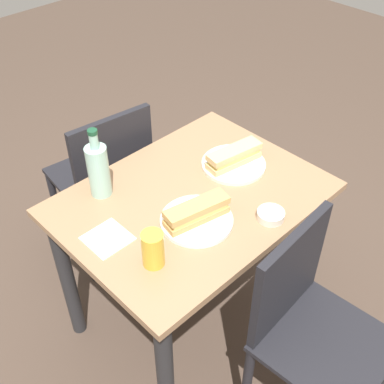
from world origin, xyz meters
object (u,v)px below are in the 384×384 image
at_px(chair_far, 107,178).
at_px(water_bottle, 98,169).
at_px(knife_near, 185,209).
at_px(dining_table, 192,222).
at_px(beer_glass, 153,249).
at_px(olive_bowl, 271,215).
at_px(plate_far, 234,164).
at_px(baguette_sandwich_far, 234,156).
at_px(chair_near, 307,324).
at_px(plate_near, 197,220).
at_px(knife_far, 223,156).
at_px(baguette_sandwich_near, 197,212).

bearing_deg(chair_far, water_bottle, -125.20).
bearing_deg(knife_near, dining_table, 30.06).
bearing_deg(beer_glass, chair_far, 66.69).
bearing_deg(olive_bowl, plate_far, 65.88).
bearing_deg(plate_far, knife_near, -169.02).
height_order(dining_table, olive_bowl, olive_bowl).
height_order(dining_table, baguette_sandwich_far, baguette_sandwich_far).
relative_size(chair_near, plate_far, 3.41).
bearing_deg(olive_bowl, water_bottle, 123.10).
bearing_deg(dining_table, beer_glass, -154.82).
bearing_deg(chair_far, olive_bowl, -81.49).
bearing_deg(dining_table, plate_near, -127.59).
bearing_deg(plate_near, olive_bowl, -40.06).
distance_m(baguette_sandwich_far, knife_far, 0.06).
bearing_deg(baguette_sandwich_near, chair_near, -78.83).
height_order(chair_far, beer_glass, chair_far).
relative_size(plate_far, water_bottle, 0.92).
bearing_deg(water_bottle, baguette_sandwich_near, -68.18).
xyz_separation_m(knife_near, water_bottle, (-0.15, 0.30, 0.09)).
height_order(knife_far, olive_bowl, olive_bowl).
bearing_deg(knife_near, beer_glass, -156.67).
bearing_deg(knife_near, chair_near, -80.32).
relative_size(chair_near, beer_glass, 6.80).
relative_size(dining_table, knife_near, 5.86).
xyz_separation_m(plate_near, plate_far, (0.33, 0.13, 0.00)).
bearing_deg(knife_far, knife_near, -159.93).
bearing_deg(plate_near, chair_far, 83.62).
xyz_separation_m(baguette_sandwich_far, water_bottle, (-0.48, 0.23, 0.06)).
xyz_separation_m(chair_far, olive_bowl, (0.13, -0.84, 0.25)).
bearing_deg(plate_far, chair_far, 115.31).
height_order(knife_near, olive_bowl, olive_bowl).
height_order(chair_far, water_bottle, water_bottle).
bearing_deg(dining_table, knife_far, 16.33).
relative_size(plate_near, water_bottle, 0.92).
bearing_deg(plate_far, olive_bowl, -114.12).
relative_size(chair_near, baguette_sandwich_far, 3.65).
relative_size(chair_far, olive_bowl, 8.92).
bearing_deg(baguette_sandwich_near, plate_near, 90.00).
bearing_deg(knife_near, water_bottle, 116.04).
relative_size(dining_table, beer_glass, 7.49).
relative_size(knife_far, beer_glass, 1.40).
height_order(plate_near, beer_glass, beer_glass).
relative_size(dining_table, chair_far, 1.10).
bearing_deg(baguette_sandwich_far, olive_bowl, -114.12).
bearing_deg(olive_bowl, chair_near, -111.61).
height_order(chair_far, baguette_sandwich_near, chair_far).
relative_size(dining_table, olive_bowl, 9.83).
relative_size(knife_far, olive_bowl, 1.84).
bearing_deg(chair_far, chair_near, -89.29).
distance_m(baguette_sandwich_near, knife_near, 0.07).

